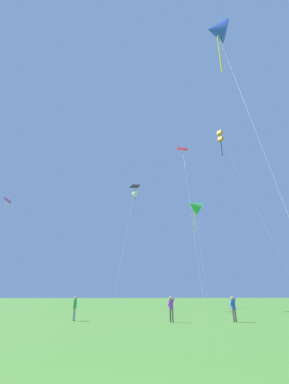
% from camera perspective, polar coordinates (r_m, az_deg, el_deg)
% --- Properties ---
extents(kite_black_large, '(4.45, 9.02, 21.10)m').
position_cam_1_polar(kite_black_large, '(47.12, -2.22, 0.34)').
color(kite_black_large, black).
rests_on(kite_black_large, ground_plane).
extents(kite_white_distant, '(3.32, 7.85, 16.23)m').
position_cam_1_polar(kite_white_distant, '(38.20, -2.44, -0.37)').
color(kite_white_distant, white).
rests_on(kite_white_distant, ground_plane).
extents(kite_blue_delta, '(2.30, 7.10, 22.33)m').
position_cam_1_polar(kite_blue_delta, '(24.89, 15.60, 31.07)').
color(kite_blue_delta, blue).
rests_on(kite_blue_delta, ground_plane).
extents(kite_green_small, '(2.37, 6.69, 14.51)m').
position_cam_1_polar(kite_green_small, '(36.94, 10.88, -3.08)').
color(kite_green_small, green).
rests_on(kite_green_small, ground_plane).
extents(kite_orange_box, '(2.87, 7.28, 22.80)m').
position_cam_1_polar(kite_orange_box, '(37.47, 16.38, 11.56)').
color(kite_orange_box, orange).
rests_on(kite_orange_box, ground_plane).
extents(kite_pink_low, '(2.22, 12.47, 18.71)m').
position_cam_1_polar(kite_pink_low, '(53.36, -28.19, -2.54)').
color(kite_pink_low, pink).
rests_on(kite_pink_low, ground_plane).
extents(kite_red_high, '(3.62, 12.46, 22.74)m').
position_cam_1_polar(kite_red_high, '(38.69, 8.52, 8.13)').
color(kite_red_high, red).
rests_on(kite_red_high, ground_plane).
extents(person_far_back, '(0.22, 0.53, 1.65)m').
position_cam_1_polar(person_far_back, '(21.32, -15.09, -23.04)').
color(person_far_back, gray).
rests_on(person_far_back, ground_plane).
extents(person_with_spool, '(0.47, 0.39, 1.65)m').
position_cam_1_polar(person_with_spool, '(19.70, 5.90, -23.76)').
color(person_with_spool, '#665B4C').
rests_on(person_with_spool, ground_plane).
extents(person_foreground_watcher, '(0.53, 0.23, 1.64)m').
position_cam_1_polar(person_foreground_watcher, '(20.74, 18.97, -22.71)').
color(person_foreground_watcher, '#665B4C').
rests_on(person_foreground_watcher, ground_plane).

